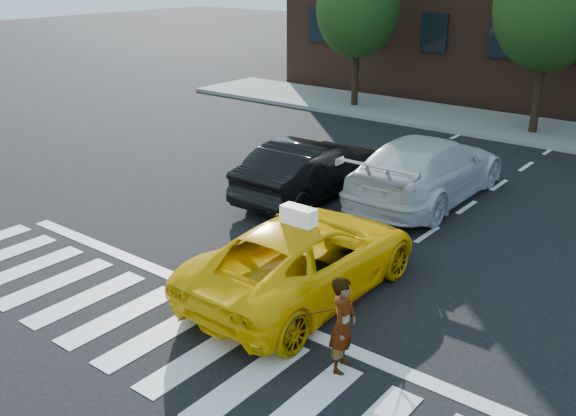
{
  "coord_description": "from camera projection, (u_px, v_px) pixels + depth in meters",
  "views": [
    {
      "loc": [
        7.37,
        -5.91,
        5.82
      ],
      "look_at": [
        -0.18,
        3.73,
        1.1
      ],
      "focal_mm": 40.0,
      "sensor_mm": 36.0,
      "label": 1
    }
  ],
  "objects": [
    {
      "name": "sidewalk_far",
      "position": [
        523.0,
        129.0,
        23.51
      ],
      "size": [
        30.0,
        4.0,
        0.15
      ],
      "primitive_type": "cube",
      "color": "slate",
      "rests_on": "ground"
    },
    {
      "name": "taxi",
      "position": [
        305.0,
        257.0,
        11.84
      ],
      "size": [
        2.4,
        5.19,
        1.44
      ],
      "primitive_type": "imported",
      "rotation": [
        0.0,
        0.0,
        3.14
      ],
      "color": "#FFC305",
      "rests_on": "ground"
    },
    {
      "name": "taxi_sign",
      "position": [
        299.0,
        216.0,
        11.38
      ],
      "size": [
        0.65,
        0.28,
        0.32
      ],
      "primitive_type": "cube",
      "rotation": [
        0.0,
        0.0,
        3.14
      ],
      "color": "white",
      "rests_on": "taxi"
    },
    {
      "name": "white_suv",
      "position": [
        427.0,
        169.0,
        16.5
      ],
      "size": [
        2.46,
        5.81,
        1.67
      ],
      "primitive_type": "imported",
      "rotation": [
        0.0,
        0.0,
        3.16
      ],
      "color": "silver",
      "rests_on": "ground"
    },
    {
      "name": "stop_line",
      "position": [
        225.0,
        298.0,
        11.85
      ],
      "size": [
        12.0,
        0.3,
        0.01
      ],
      "primitive_type": "cube",
      "color": "silver",
      "rests_on": "ground"
    },
    {
      "name": "black_sedan",
      "position": [
        310.0,
        169.0,
        16.69
      ],
      "size": [
        1.69,
        4.73,
        1.55
      ],
      "primitive_type": "imported",
      "rotation": [
        0.0,
        0.0,
        3.15
      ],
      "color": "black",
      "rests_on": "ground"
    },
    {
      "name": "dog",
      "position": [
        270.0,
        327.0,
        10.54
      ],
      "size": [
        0.6,
        0.27,
        0.34
      ],
      "rotation": [
        0.0,
        0.0,
        0.1
      ],
      "color": "#8E6748",
      "rests_on": "ground"
    },
    {
      "name": "woman",
      "position": [
        343.0,
        325.0,
        9.52
      ],
      "size": [
        0.51,
        0.64,
        1.55
      ],
      "primitive_type": "imported",
      "rotation": [
        0.0,
        0.0,
        1.85
      ],
      "color": "#999999",
      "rests_on": "ground"
    },
    {
      "name": "ground",
      "position": [
        159.0,
        335.0,
        10.67
      ],
      "size": [
        120.0,
        120.0,
        0.0
      ],
      "primitive_type": "plane",
      "color": "black",
      "rests_on": "ground"
    },
    {
      "name": "crosswalk",
      "position": [
        159.0,
        335.0,
        10.67
      ],
      "size": [
        13.0,
        2.4,
        0.01
      ],
      "primitive_type": "cube",
      "color": "silver",
      "rests_on": "ground"
    }
  ]
}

